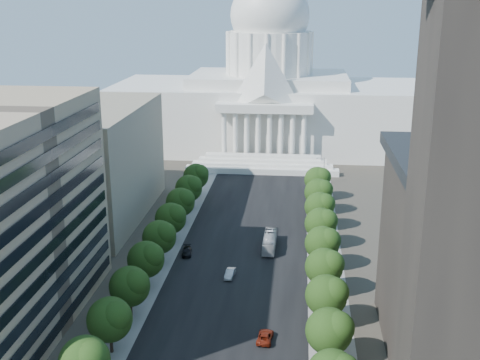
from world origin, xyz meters
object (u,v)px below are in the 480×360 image
(car_silver, at_px, (230,273))
(car_dark_b, at_px, (187,252))
(car_red, at_px, (265,337))
(city_bus, at_px, (270,242))

(car_silver, bearing_deg, car_dark_b, 141.94)
(car_silver, xyz_separation_m, car_dark_b, (-11.34, 10.60, -0.04))
(car_red, relative_size, city_bus, 0.45)
(car_silver, relative_size, city_bus, 0.41)
(car_red, distance_m, city_bus, 40.41)
(car_silver, distance_m, car_dark_b, 15.52)
(city_bus, bearing_deg, car_silver, -114.51)
(car_silver, height_order, car_dark_b, car_silver)
(car_silver, xyz_separation_m, car_red, (8.97, -24.13, -0.05))
(car_silver, xyz_separation_m, city_bus, (7.58, 16.24, 0.88))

